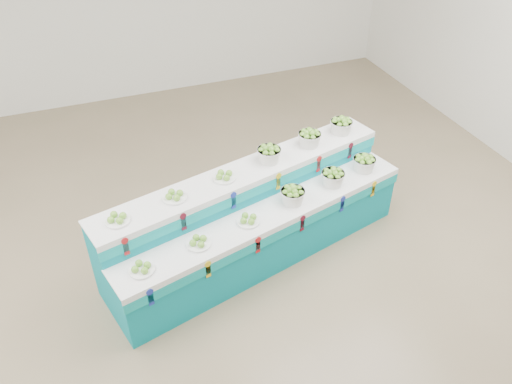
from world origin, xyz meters
TOP-DOWN VIEW (x-y plane):
  - ground at (0.00, 0.00)m, footprint 10.00×10.00m
  - display_stand at (0.84, 0.45)m, footprint 3.69×1.78m
  - plate_lower_left at (-0.53, -0.13)m, footprint 0.30×0.30m
  - plate_lower_mid at (0.07, 0.02)m, footprint 0.30×0.30m
  - plate_lower_right at (0.64, 0.17)m, footprint 0.30×0.30m
  - basket_lower_left at (1.21, 0.32)m, footprint 0.33×0.33m
  - basket_lower_mid at (1.78, 0.46)m, footprint 0.33×0.33m
  - basket_lower_right at (2.26, 0.58)m, footprint 0.33×0.33m
  - plate_upper_left at (-0.64, 0.30)m, footprint 0.30×0.30m
  - plate_upper_mid at (-0.04, 0.45)m, footprint 0.30×0.30m
  - plate_upper_right at (0.53, 0.60)m, footprint 0.30×0.30m
  - basket_upper_left at (1.10, 0.74)m, footprint 0.33×0.33m
  - basket_upper_mid at (1.67, 0.89)m, footprint 0.33×0.33m
  - basket_upper_right at (2.15, 1.01)m, footprint 0.33×0.33m

SIDE VIEW (x-z plane):
  - ground at x=0.00m, z-range 0.00..0.00m
  - display_stand at x=0.84m, z-range 0.00..1.02m
  - plate_lower_left at x=-0.53m, z-range 0.72..0.81m
  - plate_lower_mid at x=0.07m, z-range 0.72..0.81m
  - plate_lower_right at x=0.64m, z-range 0.72..0.81m
  - basket_lower_left at x=1.21m, z-range 0.72..0.92m
  - basket_lower_mid at x=1.78m, z-range 0.72..0.92m
  - basket_lower_right at x=2.26m, z-range 0.72..0.92m
  - plate_upper_left at x=-0.64m, z-range 1.02..1.11m
  - plate_upper_mid at x=-0.04m, z-range 1.02..1.11m
  - plate_upper_right at x=0.53m, z-range 1.02..1.11m
  - basket_upper_left at x=1.10m, z-range 1.02..1.22m
  - basket_upper_mid at x=1.67m, z-range 1.02..1.22m
  - basket_upper_right at x=2.15m, z-range 1.02..1.22m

